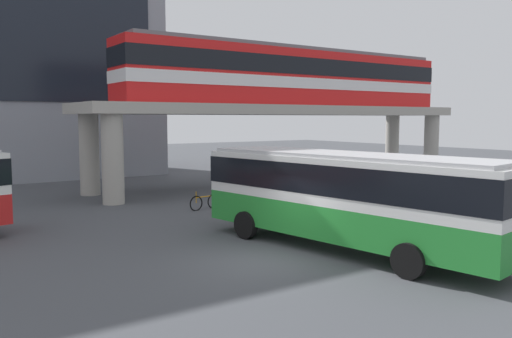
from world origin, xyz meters
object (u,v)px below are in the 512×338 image
object	(u,v)px
bicycle_orange	(205,202)
bus_main	(346,191)
bicycle_black	(381,183)
train	(295,76)
bicycle_green	(252,193)
bicycle_silver	(343,186)

from	to	relation	value
bicycle_orange	bus_main	bearing A→B (deg)	-89.97
bicycle_black	bus_main	bearing A→B (deg)	-141.70
bicycle_black	bicycle_orange	world-z (taller)	same
bicycle_black	bicycle_orange	bearing A→B (deg)	-178.69
train	bicycle_black	xyz separation A→B (m)	(2.25, -5.70, -6.79)
train	bicycle_green	world-z (taller)	train
bicycle_silver	bicycle_orange	distance (m)	9.79
train	bus_main	world-z (taller)	train
bicycle_silver	bicycle_black	distance (m)	2.75
bus_main	bicycle_orange	distance (m)	9.70
bicycle_black	bicycle_orange	distance (m)	12.47
bicycle_green	bicycle_orange	world-z (taller)	same
bicycle_black	bicycle_orange	size ratio (longest dim) A/B	1.00
bus_main	bicycle_black	xyz separation A→B (m)	(12.47, 9.84, -1.63)
bicycle_silver	bicycle_orange	bearing A→B (deg)	-175.57
train	bicycle_black	world-z (taller)	train
bicycle_black	bicycle_orange	xyz separation A→B (m)	(-12.47, -0.29, 0.00)
train	bicycle_orange	size ratio (longest dim) A/B	13.87
bicycle_silver	bicycle_black	bearing A→B (deg)	-9.87
bicycle_silver	bicycle_green	world-z (taller)	same
bicycle_green	train	bearing A→B (deg)	35.91
bicycle_black	bicycle_silver	bearing A→B (deg)	170.13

